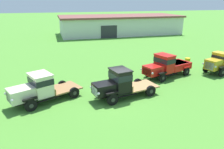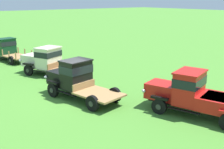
{
  "view_description": "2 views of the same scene",
  "coord_description": "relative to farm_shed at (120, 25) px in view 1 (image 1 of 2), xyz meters",
  "views": [
    {
      "loc": [
        -4.41,
        -14.25,
        7.14
      ],
      "look_at": [
        0.46,
        2.88,
        1.0
      ],
      "focal_mm": 35.0,
      "sensor_mm": 36.0,
      "label": 1
    },
    {
      "loc": [
        14.2,
        -7.6,
        5.73
      ],
      "look_at": [
        0.46,
        2.88,
        1.0
      ],
      "focal_mm": 45.0,
      "sensor_mm": 36.0,
      "label": 2
    }
  ],
  "objects": [
    {
      "name": "vintage_truck_midrow_center",
      "position": [
        -10.15,
        -31.33,
        -0.82
      ],
      "size": [
        5.48,
        2.8,
        2.28
      ],
      "color": "black",
      "rests_on": "ground"
    },
    {
      "name": "vintage_truck_back_of_row",
      "position": [
        1.91,
        -28.3,
        -0.89
      ],
      "size": [
        5.04,
        3.07,
        2.1
      ],
      "color": "black",
      "rests_on": "ground"
    },
    {
      "name": "oil_drum_beside_row",
      "position": [
        0.14,
        -24.99,
        -1.57
      ],
      "size": [
        0.6,
        0.6,
        0.8
      ],
      "color": "gold",
      "rests_on": "ground"
    },
    {
      "name": "vintage_truck_far_side",
      "position": [
        -4.23,
        -27.87,
        -0.89
      ],
      "size": [
        5.61,
        3.35,
        2.22
      ],
      "color": "black",
      "rests_on": "ground"
    },
    {
      "name": "vintage_truck_second_in_line",
      "position": [
        -15.95,
        -30.5,
        -0.85
      ],
      "size": [
        5.51,
        3.73,
        2.15
      ],
      "color": "black",
      "rests_on": "ground"
    },
    {
      "name": "ground_plane",
      "position": [
        -10.41,
        -31.62,
        -1.98
      ],
      "size": [
        240.0,
        240.0,
        0.0
      ],
      "primitive_type": "plane",
      "color": "#47842D"
    },
    {
      "name": "farm_shed",
      "position": [
        0.0,
        0.0,
        0.0
      ],
      "size": [
        25.63,
        10.42,
        3.92
      ],
      "color": "silver",
      "rests_on": "ground"
    }
  ]
}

